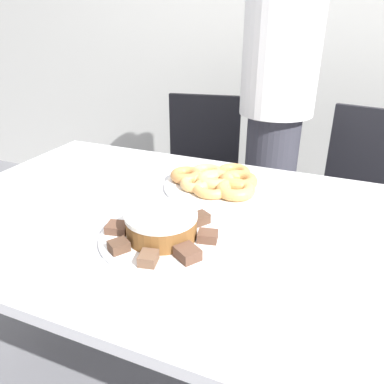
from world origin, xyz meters
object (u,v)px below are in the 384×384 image
at_px(person_standing, 277,101).
at_px(plate_cake, 162,237).
at_px(plate_donuts, 215,186).
at_px(frosted_cake, 161,225).
at_px(office_chair_right, 354,210).
at_px(office_chair_left, 199,184).

distance_m(person_standing, plate_cake, 0.96).
height_order(plate_cake, plate_donuts, same).
bearing_deg(plate_donuts, frosted_cake, -93.34).
bearing_deg(plate_donuts, office_chair_right, 54.49).
bearing_deg(office_chair_left, plate_donuts, -74.75).
bearing_deg(person_standing, plate_donuts, -97.68).
distance_m(office_chair_left, frosted_cake, 1.14).
xyz_separation_m(person_standing, plate_donuts, (-0.08, -0.58, -0.19)).
height_order(office_chair_left, frosted_cake, office_chair_left).
bearing_deg(plate_cake, plate_donuts, 86.66).
height_order(person_standing, office_chair_right, person_standing).
distance_m(office_chair_left, plate_cake, 1.13).
bearing_deg(plate_donuts, office_chair_left, 115.56).
relative_size(office_chair_left, frosted_cake, 4.72).
relative_size(person_standing, office_chair_left, 1.98).
relative_size(person_standing, frosted_cake, 9.34).
relative_size(person_standing, plate_cake, 5.33).
bearing_deg(office_chair_left, office_chair_right, -10.34).
xyz_separation_m(office_chair_left, plate_donuts, (0.32, -0.68, 0.32)).
bearing_deg(plate_cake, office_chair_left, 106.31).
xyz_separation_m(office_chair_left, frosted_cake, (0.30, -1.03, 0.36)).
xyz_separation_m(person_standing, plate_cake, (-0.10, -0.94, -0.19)).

